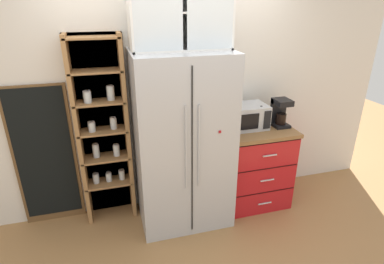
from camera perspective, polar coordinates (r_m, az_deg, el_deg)
ground_plane at (r=3.67m, az=-1.56°, el=-14.71°), size 10.85×10.85×0.00m
wall_back_cream at (r=3.43m, az=-3.47°, el=6.58°), size 5.13×0.10×2.55m
refrigerator at (r=3.19m, az=-1.73°, el=-1.70°), size 0.94×0.73×1.82m
pantry_shelf_column at (r=3.34m, az=-15.89°, el=0.35°), size 0.56×0.28×1.97m
counter_cabinet at (r=3.72m, az=11.33°, el=-5.92°), size 0.75×0.63×0.94m
microwave at (r=3.46m, az=9.82°, el=2.83°), size 0.44×0.33×0.26m
coffee_maker at (r=3.60m, az=15.73°, el=3.50°), size 0.17×0.20×0.31m
mug_navy at (r=3.47m, az=12.34°, el=1.10°), size 0.11×0.07×0.08m
bottle_green at (r=3.45m, az=12.33°, el=2.32°), size 0.06×0.06×0.26m
upper_cabinet at (r=2.95m, az=-2.28°, el=20.98°), size 0.90×0.32×0.64m
chalkboard_menu at (r=3.54m, az=-25.18°, el=-4.13°), size 0.60×0.04×1.51m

